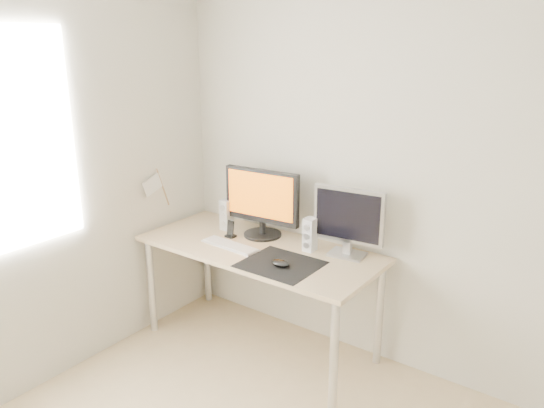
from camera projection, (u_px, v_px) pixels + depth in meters
The scene contains 11 objects.
wall_back at pixel (425, 179), 3.05m from camera, with size 3.50×3.50×0.00m, color silver.
mousepad at pixel (281, 264), 3.17m from camera, with size 0.45×0.40×0.00m, color black.
mouse at pixel (280, 263), 3.13m from camera, with size 0.11×0.07×0.04m, color black.
desk at pixel (259, 258), 3.47m from camera, with size 1.60×0.70×0.73m.
main_monitor at pixel (262, 200), 3.55m from camera, with size 0.55×0.28×0.47m.
second_monitor at pixel (349, 219), 3.23m from camera, with size 0.45×0.18×0.43m.
speaker_left at pixel (227, 215), 3.73m from camera, with size 0.07×0.08×0.22m.
speaker_right at pixel (310, 235), 3.35m from camera, with size 0.07×0.08×0.22m.
keyboard at pixel (230, 245), 3.45m from camera, with size 0.43×0.14×0.02m.
phone_dock at pixel (231, 232), 3.60m from camera, with size 0.07×0.06×0.12m.
pennant at pixel (156, 185), 3.68m from camera, with size 0.01×0.23×0.29m.
Camera 1 is at (1.02, -1.16, 2.02)m, focal length 35.00 mm.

